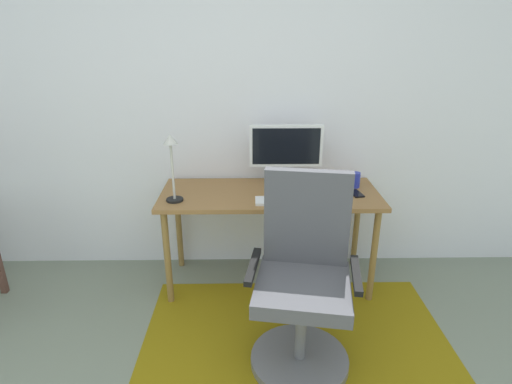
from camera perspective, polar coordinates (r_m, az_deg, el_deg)
name	(u,v)px	position (r m, az deg, el deg)	size (l,w,h in m)	color
wall_back	(239,99)	(3.05, -2.37, 12.78)	(6.00, 0.10, 2.60)	white
area_rug	(297,350)	(2.60, 5.73, -20.95)	(1.85, 1.40, 0.01)	#80690E
desk	(270,202)	(2.87, 1.92, -1.42)	(1.50, 0.59, 0.72)	olive
monitor	(286,149)	(2.92, 4.16, 5.97)	(0.51, 0.18, 0.44)	#B2B2B7
keyboard	(288,201)	(2.69, 4.50, -1.23)	(0.43, 0.13, 0.02)	white
computer_mouse	(330,199)	(2.73, 10.26, -0.95)	(0.06, 0.10, 0.03)	black
coffee_cup	(355,180)	(3.01, 13.54, 1.65)	(0.07, 0.07, 0.11)	#2631A5
cell_phone	(356,193)	(2.89, 13.66, -0.18)	(0.07, 0.14, 0.01)	black
desk_lamp	(172,158)	(2.66, -11.60, 4.64)	(0.11, 0.11, 0.44)	black
office_chair	(303,290)	(2.30, 6.51, -13.37)	(0.62, 0.56, 1.08)	slate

